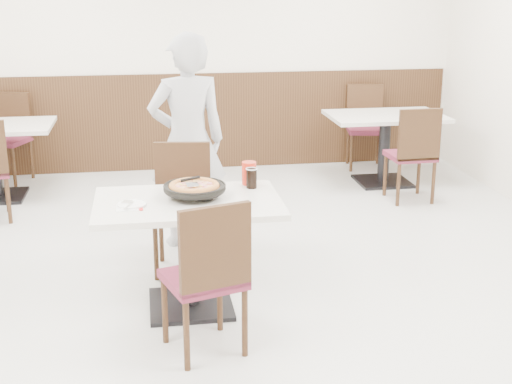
{
  "coord_description": "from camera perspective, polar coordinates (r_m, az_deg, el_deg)",
  "views": [
    {
      "loc": [
        -0.59,
        -4.6,
        2.12
      ],
      "look_at": [
        0.09,
        -0.3,
        0.81
      ],
      "focal_mm": 50.0,
      "sensor_mm": 36.0,
      "label": 1
    }
  ],
  "objects": [
    {
      "name": "floor",
      "position": [
        5.1,
        -1.59,
        -7.89
      ],
      "size": [
        7.0,
        7.0,
        0.0
      ],
      "primitive_type": "plane",
      "color": "#ACADA8",
      "rests_on": "ground"
    },
    {
      "name": "wall_back",
      "position": [
        8.16,
        -4.95,
        11.54
      ],
      "size": [
        6.0,
        0.04,
        2.8
      ],
      "primitive_type": "cube",
      "color": "silver",
      "rests_on": "floor"
    },
    {
      "name": "wall_front",
      "position": [
        1.44,
        16.98,
        -14.01
      ],
      "size": [
        6.0,
        0.04,
        2.8
      ],
      "primitive_type": "cube",
      "color": "silver",
      "rests_on": "floor"
    },
    {
      "name": "wainscot_back",
      "position": [
        8.26,
        -4.79,
        5.64
      ],
      "size": [
        5.9,
        0.03,
        1.1
      ],
      "primitive_type": "cube",
      "color": "black",
      "rests_on": "floor"
    },
    {
      "name": "main_table",
      "position": [
        4.74,
        -5.35,
        -5.0
      ],
      "size": [
        1.29,
        0.94,
        0.75
      ],
      "primitive_type": null,
      "rotation": [
        0.0,
        0.0,
        -0.12
      ],
      "color": "beige",
      "rests_on": "floor"
    },
    {
      "name": "chair_near",
      "position": [
        4.16,
        -4.26,
        -6.66
      ],
      "size": [
        0.53,
        0.53,
        0.95
      ],
      "primitive_type": null,
      "rotation": [
        0.0,
        0.0,
        0.31
      ],
      "color": "black",
      "rests_on": "floor"
    },
    {
      "name": "chair_far",
      "position": [
        5.31,
        -5.97,
        -1.47
      ],
      "size": [
        0.47,
        0.47,
        0.95
      ],
      "primitive_type": null,
      "rotation": [
        0.0,
        0.0,
        3.01
      ],
      "color": "black",
      "rests_on": "floor"
    },
    {
      "name": "trivet",
      "position": [
        4.63,
        -4.18,
        -0.36
      ],
      "size": [
        0.13,
        0.13,
        0.04
      ],
      "primitive_type": "cylinder",
      "rotation": [
        0.0,
        0.0,
        -0.12
      ],
      "color": "black",
      "rests_on": "main_table"
    },
    {
      "name": "pizza_pan",
      "position": [
        4.65,
        -4.92,
        0.03
      ],
      "size": [
        0.41,
        0.41,
        0.01
      ],
      "primitive_type": "cylinder",
      "rotation": [
        0.0,
        0.0,
        -0.12
      ],
      "color": "black",
      "rests_on": "trivet"
    },
    {
      "name": "pizza",
      "position": [
        4.66,
        -4.97,
        0.28
      ],
      "size": [
        0.38,
        0.38,
        0.02
      ],
      "primitive_type": "cylinder",
      "rotation": [
        0.0,
        0.0,
        -0.12
      ],
      "color": "#CD843F",
      "rests_on": "pizza_pan"
    },
    {
      "name": "pizza_server",
      "position": [
        4.63,
        -5.11,
        0.6
      ],
      "size": [
        0.08,
        0.1,
        0.0
      ],
      "primitive_type": "cube",
      "rotation": [
        0.0,
        0.0,
        0.05
      ],
      "color": "silver",
      "rests_on": "pizza"
    },
    {
      "name": "napkin",
      "position": [
        4.52,
        -10.16,
        -1.23
      ],
      "size": [
        0.15,
        0.15,
        0.0
      ],
      "primitive_type": "cube",
      "rotation": [
        0.0,
        0.0,
        0.02
      ],
      "color": "white",
      "rests_on": "main_table"
    },
    {
      "name": "side_plate",
      "position": [
        4.55,
        -9.9,
        -0.98
      ],
      "size": [
        0.2,
        0.2,
        0.01
      ],
      "primitive_type": "cylinder",
      "rotation": [
        0.0,
        0.0,
        -0.12
      ],
      "color": "white",
      "rests_on": "napkin"
    },
    {
      "name": "fork",
      "position": [
        4.5,
        -10.12,
        -1.06
      ],
      "size": [
        0.06,
        0.15,
        0.0
      ],
      "primitive_type": "cube",
      "rotation": [
        0.0,
        0.0,
        -0.33
      ],
      "color": "silver",
      "rests_on": "side_plate"
    },
    {
      "name": "cola_glass",
      "position": [
        4.85,
        -0.36,
        1.07
      ],
      "size": [
        0.08,
        0.08,
        0.13
      ],
      "primitive_type": "cylinder",
      "rotation": [
        0.0,
        0.0,
        -0.12
      ],
      "color": "black",
      "rests_on": "main_table"
    },
    {
      "name": "red_cup",
      "position": [
        4.93,
        -0.56,
        1.52
      ],
      "size": [
        0.11,
        0.11,
        0.16
      ],
      "primitive_type": "cylinder",
      "rotation": [
        0.0,
        0.0,
        -0.12
      ],
      "color": "red",
      "rests_on": "main_table"
    },
    {
      "name": "diner_person",
      "position": [
        5.78,
        -5.5,
        4.07
      ],
      "size": [
        0.69,
        0.51,
        1.73
      ],
      "primitive_type": "imported",
      "rotation": [
        0.0,
        0.0,
        3.3
      ],
      "color": "#B3B3B8",
      "rests_on": "floor"
    },
    {
      "name": "bg_chair_left_far",
      "position": [
        8.13,
        -19.41,
        4.04
      ],
      "size": [
        0.55,
        0.55,
        0.95
      ],
      "primitive_type": null,
      "rotation": [
        0.0,
        0.0,
        2.76
      ],
      "color": "black",
      "rests_on": "floor"
    },
    {
      "name": "bg_table_right",
      "position": [
        7.76,
        10.21,
        3.41
      ],
      "size": [
        1.25,
        0.87,
        0.75
      ],
      "primitive_type": null,
      "rotation": [
        0.0,
        0.0,
        -0.06
      ],
      "color": "beige",
      "rests_on": "floor"
    },
    {
      "name": "bg_chair_right_near",
      "position": [
        7.18,
        12.25,
        3.04
      ],
      "size": [
        0.43,
        0.43,
        0.95
      ],
      "primitive_type": null,
      "rotation": [
        0.0,
        0.0,
        0.03
      ],
      "color": "black",
      "rests_on": "floor"
    },
    {
      "name": "bg_chair_right_far",
      "position": [
        8.35,
        8.79,
        5.11
      ],
      "size": [
        0.49,
        0.49,
        0.95
      ],
      "primitive_type": null,
      "rotation": [
        0.0,
        0.0,
        2.97
      ],
      "color": "black",
      "rests_on": "floor"
    }
  ]
}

